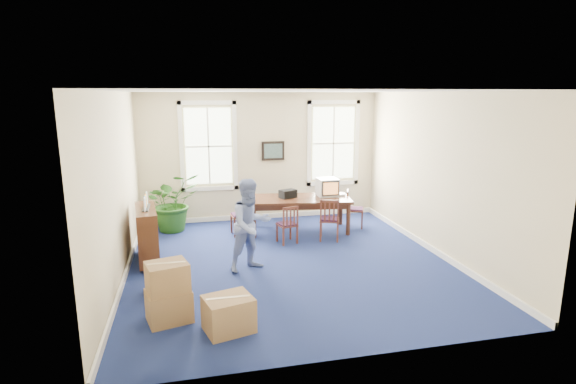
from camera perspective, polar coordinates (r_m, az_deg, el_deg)
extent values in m
plane|color=navy|center=(8.67, 0.23, -8.96)|extent=(6.50, 6.50, 0.00)
plane|color=white|center=(8.08, 0.25, 12.69)|extent=(6.50, 6.50, 0.00)
plane|color=beige|center=(11.38, -3.44, 4.48)|extent=(6.50, 0.00, 6.50)
plane|color=beige|center=(5.20, 8.32, -5.11)|extent=(6.50, 0.00, 6.50)
plane|color=beige|center=(8.11, -20.88, 0.51)|extent=(0.00, 6.50, 6.50)
plane|color=beige|center=(9.36, 18.46, 2.16)|extent=(0.00, 6.50, 6.50)
cube|color=white|center=(11.66, -3.32, -3.06)|extent=(6.00, 0.04, 0.12)
cube|color=white|center=(8.54, -19.88, -9.65)|extent=(0.04, 6.50, 0.12)
cube|color=white|center=(9.72, 17.69, -6.81)|extent=(0.04, 6.50, 0.12)
cube|color=white|center=(10.70, 6.71, -0.32)|extent=(0.19, 0.22, 0.05)
cube|color=black|center=(10.39, -0.01, -0.23)|extent=(0.44, 0.37, 0.19)
imported|color=#788CC6|center=(8.13, -4.75, -4.20)|extent=(1.01, 0.91, 1.69)
cube|color=#442314|center=(9.01, -17.46, -5.36)|extent=(0.51, 1.30, 1.00)
imported|color=#1D4913|center=(10.83, -14.44, -1.23)|extent=(1.54, 1.45, 1.37)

